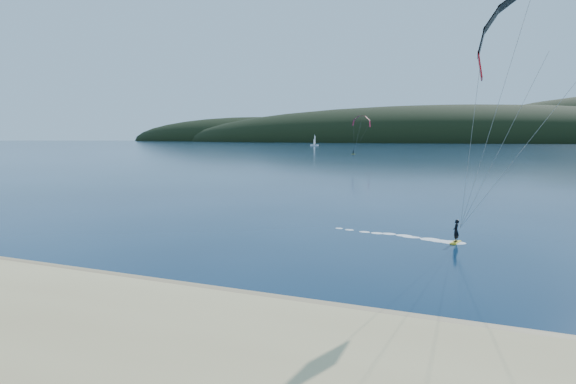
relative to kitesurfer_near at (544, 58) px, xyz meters
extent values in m
plane|color=#061B32|center=(-18.98, -18.04, -13.27)|extent=(1800.00, 1800.00, 0.00)
cube|color=#967857|center=(-18.98, -13.54, -13.22)|extent=(220.00, 2.50, 0.10)
ellipsoid|color=black|center=(-68.98, 701.96, -13.27)|extent=(840.00, 280.00, 110.00)
ellipsoid|color=black|center=(-398.98, 761.96, -13.27)|extent=(520.00, 220.00, 90.00)
cube|color=yellow|center=(-4.88, 4.24, -13.22)|extent=(0.83, 1.53, 0.08)
imported|color=black|center=(-4.88, 4.24, -12.29)|extent=(0.59, 0.74, 1.79)
cylinder|color=gray|center=(-2.15, 1.89, -5.79)|extent=(0.02, 0.02, 13.89)
cube|color=yellow|center=(-57.70, 184.04, -13.22)|extent=(1.39, 1.51, 0.09)
imported|color=black|center=(-57.70, 184.04, -12.23)|extent=(1.16, 1.18, 1.91)
cylinder|color=gray|center=(-55.36, 182.36, -5.59)|extent=(0.02, 0.02, 13.49)
cube|color=white|center=(-141.96, 374.87, -12.81)|extent=(7.42, 2.55, 1.29)
cylinder|color=white|center=(-141.96, 374.87, -7.74)|extent=(0.18, 0.18, 10.14)
cube|color=white|center=(-141.92, 376.16, -7.74)|extent=(0.10, 2.40, 7.37)
cube|color=white|center=(-141.92, 373.40, -9.58)|extent=(0.09, 1.84, 4.61)
camera|label=1|loc=(-3.77, -33.96, -4.93)|focal=28.95mm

